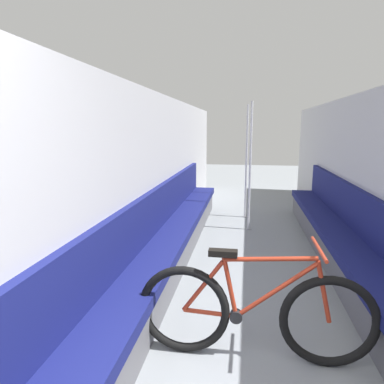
{
  "coord_description": "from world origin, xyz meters",
  "views": [
    {
      "loc": [
        -0.13,
        -0.4,
        1.64
      ],
      "look_at": [
        -0.64,
        2.81,
        1.02
      ],
      "focal_mm": 32.0,
      "sensor_mm": 36.0,
      "label": 1
    }
  ],
  "objects_px": {
    "bench_seat_row_left": "(168,242)",
    "bicycle": "(254,313)",
    "grab_pole_near": "(250,169)",
    "bench_seat_row_right": "(351,252)",
    "grab_pole_far": "(246,164)"
  },
  "relations": [
    {
      "from": "bench_seat_row_left",
      "to": "bicycle",
      "type": "xyz_separation_m",
      "value": [
        0.98,
        -1.53,
        0.05
      ]
    },
    {
      "from": "grab_pole_near",
      "to": "bench_seat_row_right",
      "type": "bearing_deg",
      "value": -56.88
    },
    {
      "from": "grab_pole_near",
      "to": "grab_pole_far",
      "type": "bearing_deg",
      "value": 94.43
    },
    {
      "from": "bench_seat_row_left",
      "to": "grab_pole_far",
      "type": "xyz_separation_m",
      "value": [
        0.89,
        2.46,
        0.69
      ]
    },
    {
      "from": "bench_seat_row_right",
      "to": "grab_pole_near",
      "type": "relative_size",
      "value": 3.01
    },
    {
      "from": "bicycle",
      "to": "grab_pole_far",
      "type": "relative_size",
      "value": 0.82
    },
    {
      "from": "bicycle",
      "to": "bench_seat_row_right",
      "type": "bearing_deg",
      "value": 54.65
    },
    {
      "from": "bicycle",
      "to": "grab_pole_near",
      "type": "height_order",
      "value": "grab_pole_near"
    },
    {
      "from": "bicycle",
      "to": "grab_pole_far",
      "type": "height_order",
      "value": "grab_pole_far"
    },
    {
      "from": "grab_pole_near",
      "to": "bicycle",
      "type": "bearing_deg",
      "value": -89.54
    },
    {
      "from": "bench_seat_row_left",
      "to": "grab_pole_near",
      "type": "relative_size",
      "value": 3.01
    },
    {
      "from": "bench_seat_row_left",
      "to": "bench_seat_row_right",
      "type": "relative_size",
      "value": 1.0
    },
    {
      "from": "bench_seat_row_left",
      "to": "bicycle",
      "type": "height_order",
      "value": "bench_seat_row_left"
    },
    {
      "from": "bench_seat_row_right",
      "to": "grab_pole_far",
      "type": "height_order",
      "value": "grab_pole_far"
    },
    {
      "from": "bench_seat_row_left",
      "to": "grab_pole_far",
      "type": "height_order",
      "value": "grab_pole_far"
    }
  ]
}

